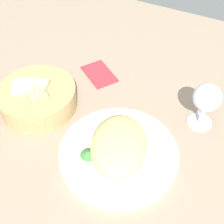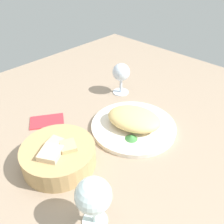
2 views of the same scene
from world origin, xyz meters
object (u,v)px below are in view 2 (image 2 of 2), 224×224
object	(u,v)px
bread_basket	(59,155)
folded_napkin	(47,121)
plate	(133,126)
wine_glass_near	(121,74)
wine_glass_far	(93,197)

from	to	relation	value
bread_basket	folded_napkin	xyz separation A→B (cm)	(18.32, -8.18, -2.71)
plate	folded_napkin	bearing A→B (deg)	37.23
wine_glass_near	wine_glass_far	size ratio (longest dim) A/B	0.94
wine_glass_far	folded_napkin	size ratio (longest dim) A/B	1.19
bread_basket	wine_glass_near	bearing A→B (deg)	-71.35
folded_napkin	bread_basket	bearing A→B (deg)	99.79
bread_basket	wine_glass_far	size ratio (longest dim) A/B	1.53
bread_basket	folded_napkin	bearing A→B (deg)	-24.05
folded_napkin	plate	bearing A→B (deg)	161.07
plate	wine_glass_near	distance (cm)	23.93
wine_glass_far	folded_napkin	world-z (taller)	wine_glass_far
plate	bread_basket	xyz separation A→B (cm)	(4.73, 25.70, 2.41)
plate	bread_basket	distance (cm)	26.24
plate	folded_napkin	world-z (taller)	plate
plate	wine_glass_near	xyz separation A→B (cm)	(18.06, -13.80, 7.47)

